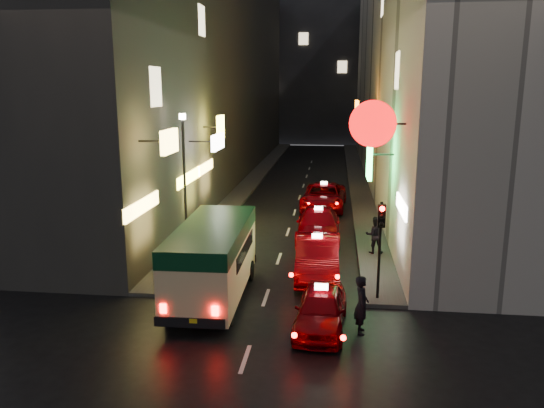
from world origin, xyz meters
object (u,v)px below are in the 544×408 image
at_px(minibus, 213,253).
at_px(taxi_near, 321,306).
at_px(lamp_post, 184,175).
at_px(traffic_light, 381,230).
at_px(pedestrian_crossing, 362,301).

distance_m(minibus, taxi_near, 4.46).
bearing_deg(lamp_post, taxi_near, -47.29).
height_order(taxi_near, traffic_light, traffic_light).
distance_m(pedestrian_crossing, lamp_post, 10.56).
bearing_deg(taxi_near, pedestrian_crossing, -7.37).
bearing_deg(traffic_light, taxi_near, -131.04).
distance_m(minibus, lamp_post, 5.74).
bearing_deg(minibus, traffic_light, 3.11).
bearing_deg(taxi_near, minibus, 153.74).
relative_size(minibus, taxi_near, 1.32).
bearing_deg(pedestrian_crossing, traffic_light, -17.06).
distance_m(pedestrian_crossing, traffic_light, 2.99).
distance_m(traffic_light, lamp_post, 9.42).
bearing_deg(lamp_post, minibus, -64.15).
relative_size(pedestrian_crossing, lamp_post, 0.34).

